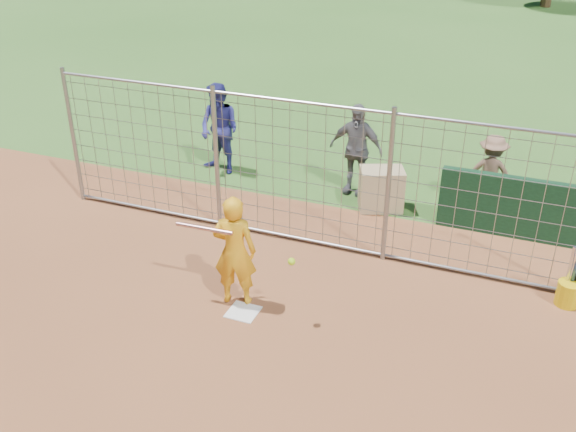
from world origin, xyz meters
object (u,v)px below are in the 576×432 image
at_px(bystander_a, 219,129).
at_px(bystander_b, 356,149).
at_px(bystander_c, 491,173).
at_px(equipment_bin, 381,189).
at_px(batter, 235,251).
at_px(bucket_with_bats, 569,290).

bearing_deg(bystander_a, bystander_b, 14.98).
xyz_separation_m(bystander_c, equipment_bin, (-1.86, -0.76, -0.33)).
height_order(batter, bucket_with_bats, batter).
xyz_separation_m(bystander_a, bucket_with_bats, (6.94, -2.47, -0.71)).
distance_m(batter, bystander_a, 4.83).
height_order(bystander_b, bystander_c, bystander_b).
height_order(bystander_c, bucket_with_bats, bystander_c).
relative_size(batter, bystander_b, 0.94).
bearing_deg(bystander_b, bystander_c, 8.71).
distance_m(bystander_c, equipment_bin, 2.04).
bearing_deg(bystander_a, bucket_with_bats, -5.83).
xyz_separation_m(equipment_bin, bucket_with_bats, (3.34, -2.02, -0.15)).
bearing_deg(equipment_bin, bucket_with_bats, -53.98).
height_order(bystander_a, bystander_c, bystander_a).
bearing_deg(equipment_bin, bystander_b, 120.07).
relative_size(bystander_b, equipment_bin, 2.29).
height_order(bystander_b, equipment_bin, bystander_b).
bearing_deg(bystander_c, batter, 57.53).
relative_size(bystander_a, bystander_c, 1.30).
relative_size(bystander_c, equipment_bin, 1.83).
distance_m(bystander_c, bucket_with_bats, 3.19).
bearing_deg(bystander_c, bystander_a, 5.03).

